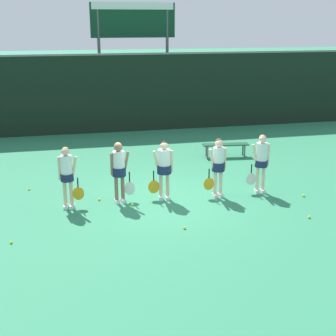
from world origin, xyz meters
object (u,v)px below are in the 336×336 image
at_px(bench_courtside, 226,146).
at_px(player_0, 67,173).
at_px(player_1, 119,167).
at_px(tennis_ball_6, 309,217).
at_px(scoreboard, 133,30).
at_px(tennis_ball_1, 29,189).
at_px(player_4, 261,159).
at_px(tennis_ball_4, 185,228).
at_px(player_2, 164,165).
at_px(tennis_ball_5, 304,196).
at_px(tennis_ball_0, 133,205).
at_px(tennis_ball_2, 99,199).
at_px(tennis_ball_3, 11,242).
at_px(player_3, 218,163).

bearing_deg(bench_courtside, player_0, -140.40).
height_order(player_1, tennis_ball_6, player_1).
relative_size(scoreboard, player_0, 3.32).
bearing_deg(tennis_ball_1, scoreboard, 62.33).
bearing_deg(player_4, tennis_ball_1, 173.80).
bearing_deg(scoreboard, tennis_ball_4, -93.11).
xyz_separation_m(player_2, tennis_ball_5, (3.89, -0.70, -0.95)).
height_order(tennis_ball_5, tennis_ball_6, same).
relative_size(bench_courtside, tennis_ball_6, 24.31).
distance_m(tennis_ball_0, tennis_ball_2, 1.03).
distance_m(tennis_ball_4, tennis_ball_5, 4.06).
height_order(player_2, tennis_ball_2, player_2).
xyz_separation_m(player_0, tennis_ball_3, (-1.31, -1.86, -0.94)).
height_order(bench_courtside, player_4, player_4).
bearing_deg(player_3, bench_courtside, 65.09).
distance_m(player_4, tennis_ball_3, 7.05).
distance_m(bench_courtside, tennis_ball_1, 7.14).
bearing_deg(tennis_ball_3, tennis_ball_5, 9.09).
height_order(player_4, tennis_ball_1, player_4).
bearing_deg(scoreboard, player_1, -101.00).
relative_size(bench_courtside, player_4, 1.00).
relative_size(bench_courtside, player_2, 1.02).
bearing_deg(tennis_ball_0, player_0, 172.02).
distance_m(bench_courtside, player_4, 3.80).
xyz_separation_m(player_3, tennis_ball_1, (-5.24, 1.68, -0.97)).
bearing_deg(player_1, tennis_ball_1, 140.32).
xyz_separation_m(player_4, tennis_ball_3, (-6.73, -1.88, -0.98)).
distance_m(player_3, tennis_ball_1, 5.59).
bearing_deg(tennis_ball_6, tennis_ball_2, 154.91).
relative_size(player_2, tennis_ball_4, 25.48).
distance_m(tennis_ball_0, tennis_ball_3, 3.40).
height_order(scoreboard, player_3, scoreboard).
bearing_deg(tennis_ball_2, tennis_ball_4, -51.40).
distance_m(player_1, player_4, 4.04).
xyz_separation_m(scoreboard, player_0, (-3.32, -10.12, -3.35)).
height_order(player_0, player_1, player_1).
height_order(player_0, player_3, player_3).
distance_m(player_0, tennis_ball_2, 1.29).
xyz_separation_m(player_0, tennis_ball_5, (6.49, -0.62, -0.94)).
distance_m(scoreboard, player_1, 10.73).
height_order(player_3, tennis_ball_3, player_3).
bearing_deg(player_2, player_4, 7.70).
bearing_deg(player_2, tennis_ball_3, -144.32).
bearing_deg(tennis_ball_6, tennis_ball_4, 178.85).
relative_size(player_1, tennis_ball_3, 26.21).
distance_m(player_1, player_3, 2.74).
bearing_deg(tennis_ball_1, player_1, -31.36).
distance_m(player_0, player_4, 5.41).
distance_m(scoreboard, tennis_ball_5, 11.99).
distance_m(bench_courtside, tennis_ball_2, 5.95).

